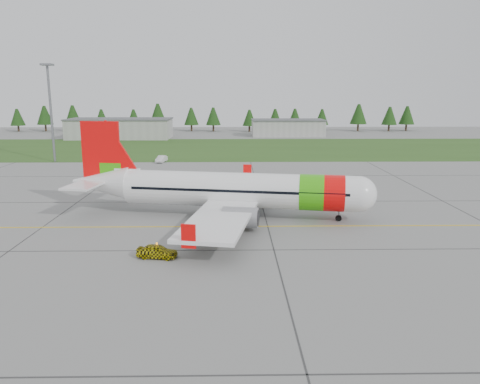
{
  "coord_description": "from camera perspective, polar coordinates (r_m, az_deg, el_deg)",
  "views": [
    {
      "loc": [
        6.07,
        -42.1,
        14.66
      ],
      "look_at": [
        6.93,
        9.15,
        3.68
      ],
      "focal_mm": 35.0,
      "sensor_mm": 36.0,
      "label": 1
    }
  ],
  "objects": [
    {
      "name": "service_van",
      "position": [
        101.04,
        -9.58,
        4.8
      ],
      "size": [
        1.71,
        1.64,
        4.27
      ],
      "primitive_type": "imported",
      "rotation": [
        0.0,
        0.0,
        -0.17
      ],
      "color": "silver",
      "rests_on": "ground"
    },
    {
      "name": "floodlight_mast",
      "position": [
        107.2,
        -22.03,
        8.73
      ],
      "size": [
        0.5,
        0.5,
        20.0
      ],
      "primitive_type": "cylinder",
      "color": "slate",
      "rests_on": "ground"
    },
    {
      "name": "follow_me_car",
      "position": [
        42.69,
        -10.13,
        -5.59
      ],
      "size": [
        1.47,
        1.66,
        3.67
      ],
      "primitive_type": "imported",
      "rotation": [
        0.0,
        0.0,
        1.41
      ],
      "color": "yellow",
      "rests_on": "ground"
    },
    {
      "name": "hangar_west",
      "position": [
        156.76,
        -14.38,
        7.45
      ],
      "size": [
        32.0,
        14.0,
        6.0
      ],
      "primitive_type": "cube",
      "color": "#A8A8A3",
      "rests_on": "ground"
    },
    {
      "name": "treeline",
      "position": [
        180.46,
        -2.92,
        9.0
      ],
      "size": [
        160.0,
        8.0,
        10.0
      ],
      "primitive_type": null,
      "color": "#1C3F14",
      "rests_on": "ground"
    },
    {
      "name": "grass_strip",
      "position": [
        125.11,
        -3.75,
        5.34
      ],
      "size": [
        320.0,
        50.0,
        0.03
      ],
      "primitive_type": "cube",
      "color": "#30561E",
      "rests_on": "ground"
    },
    {
      "name": "ground",
      "position": [
        44.99,
        -8.73,
        -7.07
      ],
      "size": [
        320.0,
        320.0,
        0.0
      ],
      "primitive_type": "plane",
      "color": "gray",
      "rests_on": "ground"
    },
    {
      "name": "taxi_guideline",
      "position": [
        52.55,
        -7.58,
        -4.21
      ],
      "size": [
        120.0,
        0.25,
        0.02
      ],
      "primitive_type": "cube",
      "color": "gold",
      "rests_on": "ground"
    },
    {
      "name": "aircraft",
      "position": [
        55.6,
        -0.97,
        0.23
      ],
      "size": [
        36.8,
        34.37,
        11.22
      ],
      "rotation": [
        0.0,
        0.0,
        -0.18
      ],
      "color": "white",
      "rests_on": "ground"
    },
    {
      "name": "hangar_east",
      "position": [
        161.67,
        5.82,
        7.75
      ],
      "size": [
        24.0,
        12.0,
        5.2
      ],
      "primitive_type": "cube",
      "color": "#A8A8A3",
      "rests_on": "ground"
    }
  ]
}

